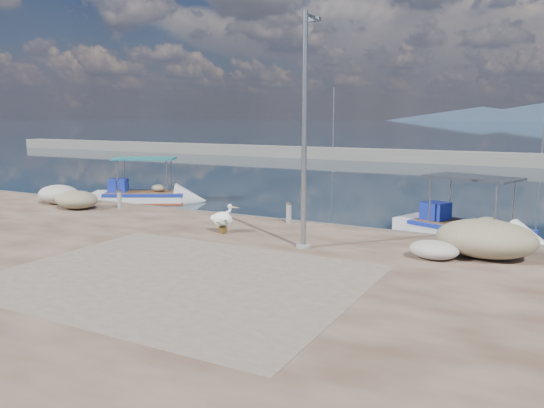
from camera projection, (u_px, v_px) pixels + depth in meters
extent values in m
plane|color=#162635|center=(214.00, 263.00, 16.45)|extent=(1400.00, 1400.00, 0.00)
cube|color=#4B3220|center=(53.00, 319.00, 11.20)|extent=(44.00, 22.00, 0.50)
cube|color=gray|center=(179.00, 277.00, 13.30)|extent=(9.00, 7.00, 0.01)
cube|color=gray|center=(449.00, 157.00, 51.14)|extent=(120.00, 2.20, 1.20)
cylinder|color=gray|center=(333.00, 121.00, 56.18)|extent=(0.16, 0.16, 7.00)
cone|color=#28384C|center=(482.00, 114.00, 613.03)|extent=(220.00, 220.00, 16.00)
cube|color=white|center=(146.00, 201.00, 28.09)|extent=(5.90, 4.41, 0.94)
cube|color=#1A2DAA|center=(146.00, 193.00, 28.02)|extent=(4.53, 3.69, 0.14)
cube|color=#973712|center=(146.00, 202.00, 28.09)|extent=(4.52, 3.67, 0.12)
cube|color=#1A2DAA|center=(118.00, 186.00, 27.93)|extent=(1.21, 1.21, 0.69)
cube|color=#1B656D|center=(144.00, 159.00, 27.72)|extent=(3.61, 3.08, 0.08)
cube|color=white|center=(469.00, 238.00, 19.53)|extent=(6.00, 3.73, 0.93)
cube|color=#1A2DAA|center=(470.00, 227.00, 19.46)|extent=(4.52, 3.23, 0.14)
cube|color=#973712|center=(469.00, 239.00, 19.54)|extent=(4.52, 3.21, 0.12)
cube|color=#1A2DAA|center=(436.00, 211.00, 20.45)|extent=(1.14, 1.14, 0.69)
cube|color=#24272E|center=(473.00, 177.00, 19.16)|extent=(3.56, 2.75, 0.08)
cylinder|color=tan|center=(221.00, 229.00, 18.46)|extent=(0.03, 0.03, 0.26)
cylinder|color=tan|center=(224.00, 229.00, 18.44)|extent=(0.03, 0.03, 0.26)
ellipsoid|color=white|center=(222.00, 219.00, 18.39)|extent=(0.88, 0.69, 0.55)
cylinder|color=white|center=(229.00, 212.00, 18.31)|extent=(0.20, 0.15, 0.47)
sphere|color=white|center=(230.00, 206.00, 18.27)|extent=(0.16, 0.16, 0.16)
cone|color=#FBB361|center=(235.00, 207.00, 18.25)|extent=(0.38, 0.20, 0.11)
cylinder|color=gray|center=(304.00, 133.00, 15.76)|extent=(0.16, 0.16, 7.00)
cylinder|color=gray|center=(303.00, 246.00, 16.32)|extent=(0.44, 0.44, 0.10)
cube|color=gray|center=(315.00, 19.00, 15.77)|extent=(0.35, 0.18, 0.12)
cylinder|color=gray|center=(289.00, 213.00, 20.08)|extent=(0.20, 0.20, 0.77)
cylinder|color=gray|center=(289.00, 203.00, 20.02)|extent=(0.26, 0.26, 0.07)
cylinder|color=gray|center=(119.00, 199.00, 23.41)|extent=(0.19, 0.19, 0.75)
cylinder|color=gray|center=(119.00, 191.00, 23.34)|extent=(0.26, 0.26, 0.06)
imported|color=#33722D|center=(224.00, 226.00, 18.26)|extent=(0.53, 0.48, 0.52)
ellipsoid|color=tan|center=(486.00, 239.00, 15.11)|extent=(2.78, 1.99, 1.09)
ellipsoid|color=beige|center=(59.00, 194.00, 24.49)|extent=(2.13, 1.55, 0.87)
ellipsoid|color=beige|center=(434.00, 250.00, 15.00)|extent=(1.39, 1.04, 0.52)
ellipsoid|color=tan|center=(77.00, 200.00, 23.16)|extent=(2.02, 1.57, 0.78)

